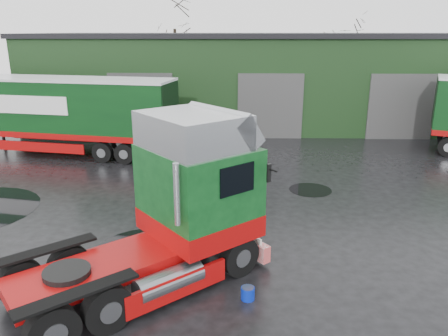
# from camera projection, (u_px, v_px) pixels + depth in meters

# --- Properties ---
(ground) EXTENTS (100.00, 100.00, 0.00)m
(ground) POSITION_uv_depth(u_px,v_px,m) (237.00, 237.00, 14.28)
(ground) COLOR black
(warehouse) EXTENTS (32.40, 12.40, 6.30)m
(warehouse) POSITION_uv_depth(u_px,v_px,m) (265.00, 77.00, 32.34)
(warehouse) COLOR black
(warehouse) RESTS_ON ground
(hero_tractor) EXTENTS (7.49, 7.00, 4.49)m
(hero_tractor) POSITION_uv_depth(u_px,v_px,m) (132.00, 209.00, 10.82)
(hero_tractor) COLOR #0F451A
(hero_tractor) RESTS_ON ground
(trailer_left) EXTENTS (13.67, 5.03, 4.16)m
(trailer_left) POSITION_uv_depth(u_px,v_px,m) (54.00, 116.00, 23.48)
(trailer_left) COLOR silver
(trailer_left) RESTS_ON ground
(wash_bucket) EXTENTS (0.45, 0.45, 0.33)m
(wash_bucket) POSITION_uv_depth(u_px,v_px,m) (248.00, 293.00, 10.95)
(wash_bucket) COLOR #0720A9
(wash_bucket) RESTS_ON ground
(tree_back_a) EXTENTS (4.40, 4.40, 9.50)m
(tree_back_a) POSITION_uv_depth(u_px,v_px,m) (175.00, 50.00, 41.63)
(tree_back_a) COLOR black
(tree_back_a) RESTS_ON ground
(tree_back_b) EXTENTS (4.40, 4.40, 7.50)m
(tree_back_b) POSITION_uv_depth(u_px,v_px,m) (343.00, 61.00, 41.45)
(tree_back_b) COLOR black
(tree_back_b) RESTS_ON ground
(puddle_0) EXTENTS (3.10, 3.10, 0.01)m
(puddle_0) POSITION_uv_depth(u_px,v_px,m) (145.00, 250.00, 13.44)
(puddle_0) COLOR black
(puddle_0) RESTS_ON ground
(puddle_1) EXTENTS (1.80, 1.80, 0.01)m
(puddle_1) POSITION_uv_depth(u_px,v_px,m) (310.00, 190.00, 18.54)
(puddle_1) COLOR black
(puddle_1) RESTS_ON ground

